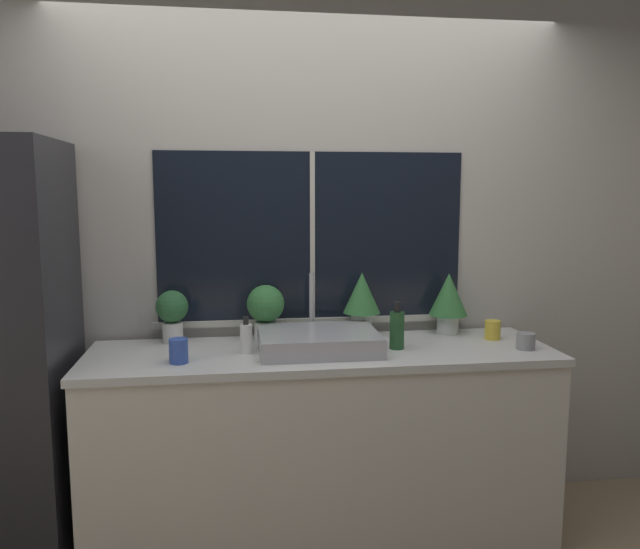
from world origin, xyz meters
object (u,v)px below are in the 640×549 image
object	(u,v)px
mug_grey	(526,341)
mug_blue	(179,351)
potted_plant_far_right	(448,298)
potted_plant_center_right	(362,298)
soap_bottle	(246,338)
bottle_tall	(397,329)
potted_plant_far_left	(172,312)
potted_plant_center_left	(266,308)
mug_yellow	(493,330)
sink	(318,341)

from	to	relation	value
mug_grey	mug_blue	distance (m)	1.57
potted_plant_far_right	mug_grey	world-z (taller)	potted_plant_far_right
potted_plant_center_right	soap_bottle	world-z (taller)	potted_plant_center_right
potted_plant_center_right	bottle_tall	distance (m)	0.31
potted_plant_far_left	potted_plant_center_right	size ratio (longest dim) A/B	0.78
potted_plant_center_right	potted_plant_center_left	bearing A→B (deg)	180.00
potted_plant_far_left	mug_yellow	bearing A→B (deg)	-5.76
potted_plant_far_right	soap_bottle	xyz separation A→B (m)	(-1.03, -0.25, -0.11)
potted_plant_far_left	mug_grey	xyz separation A→B (m)	(1.63, -0.36, -0.11)
mug_blue	soap_bottle	bearing A→B (deg)	23.11
sink	mug_yellow	size ratio (longest dim) A/B	5.81
bottle_tall	mug_yellow	size ratio (longest dim) A/B	2.38
mug_yellow	potted_plant_far_right	bearing A→B (deg)	138.00
mug_blue	mug_yellow	size ratio (longest dim) A/B	1.13
bottle_tall	mug_yellow	world-z (taller)	bottle_tall
potted_plant_center_right	mug_yellow	xyz separation A→B (m)	(0.63, -0.16, -0.15)
sink	potted_plant_far_left	bearing A→B (deg)	159.69
sink	mug_blue	size ratio (longest dim) A/B	5.14
potted_plant_center_left	mug_grey	xyz separation A→B (m)	(1.18, -0.36, -0.12)
potted_plant_far_right	bottle_tall	xyz separation A→B (m)	(-0.34, -0.27, -0.09)
sink	mug_yellow	world-z (taller)	sink
sink	potted_plant_center_left	bearing A→B (deg)	132.11
potted_plant_far_left	soap_bottle	distance (m)	0.43
sink	potted_plant_center_left	size ratio (longest dim) A/B	2.00
potted_plant_far_left	mug_blue	distance (m)	0.39
mug_grey	bottle_tall	bearing A→B (deg)	170.91
potted_plant_far_left	mug_blue	bearing A→B (deg)	-81.30
potted_plant_center_left	mug_blue	bearing A→B (deg)	-136.42
mug_blue	bottle_tall	bearing A→B (deg)	6.01
bottle_tall	mug_blue	world-z (taller)	bottle_tall
potted_plant_far_right	mug_yellow	world-z (taller)	potted_plant_far_right
potted_plant_center_left	soap_bottle	size ratio (longest dim) A/B	1.60
soap_bottle	potted_plant_far_left	bearing A→B (deg)	144.19
mug_blue	mug_yellow	bearing A→B (deg)	8.20
potted_plant_center_right	mug_yellow	bearing A→B (deg)	-14.06
mug_grey	soap_bottle	bearing A→B (deg)	174.92
bottle_tall	mug_blue	distance (m)	0.99
sink	potted_plant_center_left	xyz separation A→B (m)	(-0.23, 0.25, 0.11)
mug_grey	mug_blue	size ratio (longest dim) A/B	0.82
sink	mug_blue	xyz separation A→B (m)	(-0.62, -0.12, 0.01)
potted_plant_far_right	mug_yellow	size ratio (longest dim) A/B	3.34
mug_grey	mug_yellow	size ratio (longest dim) A/B	0.92
potted_plant_far_right	mug_blue	bearing A→B (deg)	-164.28
potted_plant_center_left	mug_grey	world-z (taller)	potted_plant_center_left
sink	potted_plant_far_right	bearing A→B (deg)	19.44
bottle_tall	sink	bearing A→B (deg)	176.87
potted_plant_center_left	mug_blue	xyz separation A→B (m)	(-0.39, -0.37, -0.11)
bottle_tall	mug_yellow	distance (m)	0.53
potted_plant_far_left	sink	bearing A→B (deg)	-20.31
bottle_tall	mug_grey	size ratio (longest dim) A/B	2.59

